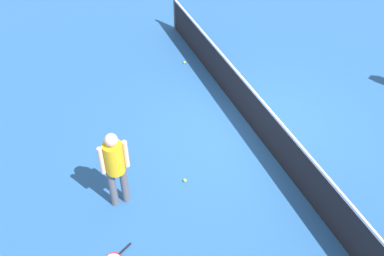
# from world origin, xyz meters

# --- Properties ---
(ground_plane) EXTENTS (40.00, 40.00, 0.00)m
(ground_plane) POSITION_xyz_m (0.00, 0.00, 0.00)
(ground_plane) COLOR #265693
(court_net) EXTENTS (10.09, 0.09, 1.07)m
(court_net) POSITION_xyz_m (0.00, 0.00, 0.50)
(court_net) COLOR #4C4C51
(court_net) RESTS_ON ground_plane
(player_near_side) EXTENTS (0.34, 0.52, 1.70)m
(player_near_side) POSITION_xyz_m (1.03, -3.31, 1.01)
(player_near_side) COLOR #595960
(player_near_side) RESTS_ON ground_plane
(tennis_ball_by_net) EXTENTS (0.07, 0.07, 0.07)m
(tennis_ball_by_net) POSITION_xyz_m (-3.04, -0.46, 0.03)
(tennis_ball_by_net) COLOR #C6E033
(tennis_ball_by_net) RESTS_ON ground_plane
(tennis_ball_midcourt) EXTENTS (0.07, 0.07, 0.07)m
(tennis_ball_midcourt) POSITION_xyz_m (1.01, -2.00, 0.03)
(tennis_ball_midcourt) COLOR #C6E033
(tennis_ball_midcourt) RESTS_ON ground_plane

